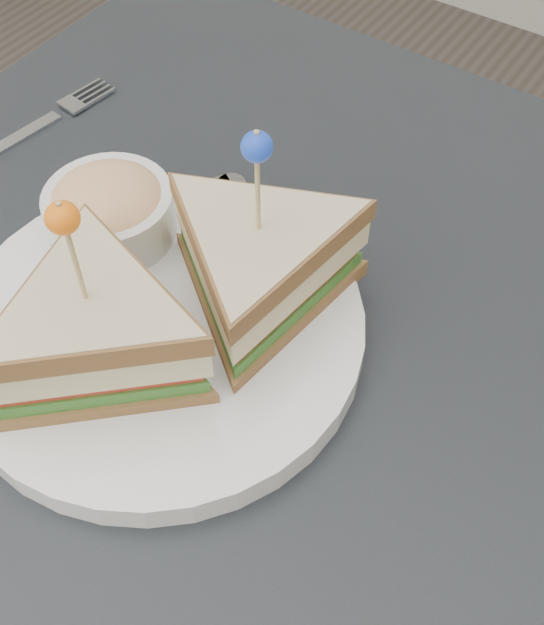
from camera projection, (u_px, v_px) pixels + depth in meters
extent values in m
cube|color=black|center=(253.00, 371.00, 0.56)|extent=(0.80, 0.80, 0.03)
cylinder|color=black|center=(199.00, 242.00, 1.16)|extent=(0.04, 0.04, 0.72)
cylinder|color=white|center=(161.00, 330.00, 0.56)|extent=(0.35, 0.35, 0.02)
cylinder|color=white|center=(159.00, 321.00, 0.55)|extent=(0.35, 0.35, 0.01)
cylinder|color=tan|center=(75.00, 261.00, 0.44)|extent=(0.00, 0.00, 0.09)
sphere|color=orange|center=(62.00, 218.00, 0.42)|extent=(0.02, 0.02, 0.02)
cylinder|color=tan|center=(258.00, 191.00, 0.48)|extent=(0.00, 0.00, 0.09)
sphere|color=#193CBD|center=(257.00, 147.00, 0.45)|extent=(0.02, 0.02, 0.02)
cylinder|color=white|center=(111.00, 216.00, 0.59)|extent=(0.12, 0.12, 0.04)
ellipsoid|color=#E0B772|center=(108.00, 202.00, 0.58)|extent=(0.10, 0.10, 0.04)
cube|color=silver|center=(6.00, 145.00, 0.69)|extent=(0.03, 0.11, 0.00)
cube|color=silver|center=(72.00, 105.00, 0.73)|extent=(0.03, 0.02, 0.00)
cube|color=silver|center=(28.00, 248.00, 0.61)|extent=(0.07, 0.10, 0.01)
cube|color=silver|center=(158.00, 206.00, 0.64)|extent=(0.09, 0.12, 0.00)
cylinder|color=silver|center=(231.00, 183.00, 0.66)|extent=(0.03, 0.03, 0.00)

